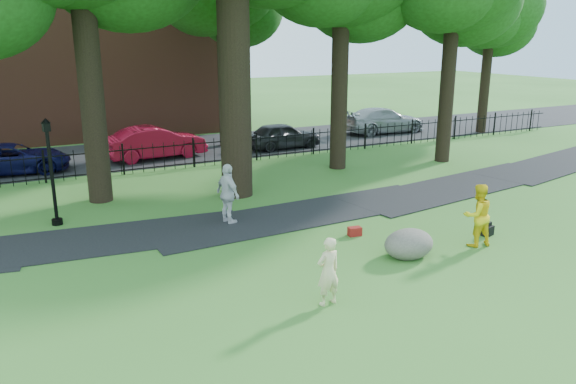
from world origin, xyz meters
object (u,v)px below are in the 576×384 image
boulder (409,242)px  red_sedan (155,143)px  man (477,215)px  lamppost (52,174)px  woman (328,271)px

boulder → red_sedan: (-2.75, 14.98, 0.36)m
man → lamppost: 12.30m
woman → man: (5.40, 1.15, 0.11)m
woman → man: size_ratio=0.87×
man → lamppost: lamppost is taller
man → red_sedan: size_ratio=0.38×
woman → boulder: woman is taller
lamppost → red_sedan: lamppost is taller
man → lamppost: (-10.00, 7.11, 0.72)m
woman → red_sedan: woman is taller
lamppost → red_sedan: 9.58m
boulder → lamppost: bearing=138.7°
boulder → lamppost: (-7.86, 6.91, 1.19)m
red_sedan → lamppost: bearing=142.7°
woman → boulder: bearing=-163.0°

